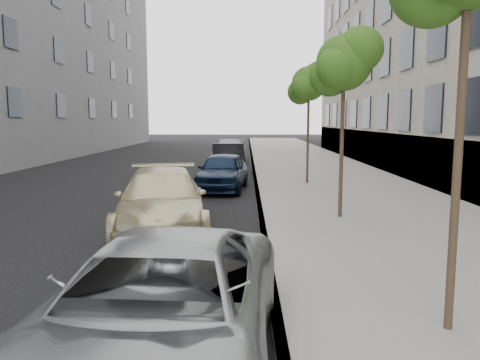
{
  "coord_description": "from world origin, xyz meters",
  "views": [
    {
      "loc": [
        0.78,
        -3.86,
        2.62
      ],
      "look_at": [
        0.67,
        4.79,
        1.5
      ],
      "focal_mm": 35.0,
      "sensor_mm": 36.0,
      "label": 1
    }
  ],
  "objects_px": {
    "tree_far": "(310,84)",
    "suv": "(162,201)",
    "sedan_rear": "(230,151)",
    "sedan_black": "(228,158)",
    "sedan_blue": "(222,171)",
    "minivan": "(159,312)",
    "tree_mid": "(345,63)"
  },
  "relations": [
    {
      "from": "tree_far",
      "to": "sedan_black",
      "type": "xyz_separation_m",
      "value": [
        -3.33,
        4.52,
        -3.27
      ]
    },
    {
      "from": "minivan",
      "to": "sedan_blue",
      "type": "relative_size",
      "value": 1.21
    },
    {
      "from": "tree_far",
      "to": "sedan_blue",
      "type": "height_order",
      "value": "tree_far"
    },
    {
      "from": "tree_mid",
      "to": "suv",
      "type": "height_order",
      "value": "tree_mid"
    },
    {
      "from": "tree_mid",
      "to": "suv",
      "type": "bearing_deg",
      "value": -165.47
    },
    {
      "from": "tree_far",
      "to": "sedan_rear",
      "type": "xyz_separation_m",
      "value": [
        -3.46,
        10.5,
        -3.3
      ]
    },
    {
      "from": "suv",
      "to": "tree_mid",
      "type": "bearing_deg",
      "value": 5.95
    },
    {
      "from": "suv",
      "to": "sedan_blue",
      "type": "height_order",
      "value": "suv"
    },
    {
      "from": "suv",
      "to": "sedan_blue",
      "type": "bearing_deg",
      "value": 72.07
    },
    {
      "from": "suv",
      "to": "sedan_rear",
      "type": "bearing_deg",
      "value": 78.4
    },
    {
      "from": "tree_mid",
      "to": "minivan",
      "type": "height_order",
      "value": "tree_mid"
    },
    {
      "from": "tree_mid",
      "to": "minivan",
      "type": "xyz_separation_m",
      "value": [
        -3.33,
        -7.37,
        -3.32
      ]
    },
    {
      "from": "tree_far",
      "to": "suv",
      "type": "bearing_deg",
      "value": -120.03
    },
    {
      "from": "sedan_black",
      "to": "sedan_rear",
      "type": "relative_size",
      "value": 0.91
    },
    {
      "from": "suv",
      "to": "sedan_rear",
      "type": "xyz_separation_m",
      "value": [
        0.96,
        18.15,
        -0.03
      ]
    },
    {
      "from": "minivan",
      "to": "suv",
      "type": "xyz_separation_m",
      "value": [
        -1.09,
        6.22,
        0.03
      ]
    },
    {
      "from": "tree_mid",
      "to": "sedan_blue",
      "type": "distance_m",
      "value": 7.22
    },
    {
      "from": "suv",
      "to": "sedan_blue",
      "type": "distance_m",
      "value": 6.72
    },
    {
      "from": "sedan_black",
      "to": "sedan_blue",
      "type": "bearing_deg",
      "value": -92.59
    },
    {
      "from": "minivan",
      "to": "suv",
      "type": "distance_m",
      "value": 6.32
    },
    {
      "from": "tree_far",
      "to": "sedan_rear",
      "type": "height_order",
      "value": "tree_far"
    },
    {
      "from": "tree_mid",
      "to": "suv",
      "type": "xyz_separation_m",
      "value": [
        -4.42,
        -1.14,
        -3.29
      ]
    },
    {
      "from": "sedan_rear",
      "to": "sedan_black",
      "type": "bearing_deg",
      "value": -86.9
    },
    {
      "from": "tree_far",
      "to": "sedan_rear",
      "type": "relative_size",
      "value": 0.98
    },
    {
      "from": "tree_far",
      "to": "sedan_blue",
      "type": "distance_m",
      "value": 4.79
    },
    {
      "from": "sedan_black",
      "to": "suv",
      "type": "bearing_deg",
      "value": -97.71
    },
    {
      "from": "suv",
      "to": "sedan_black",
      "type": "bearing_deg",
      "value": 76.29
    },
    {
      "from": "sedan_blue",
      "to": "sedan_rear",
      "type": "distance_m",
      "value": 11.52
    },
    {
      "from": "suv",
      "to": "sedan_black",
      "type": "relative_size",
      "value": 1.14
    },
    {
      "from": "tree_far",
      "to": "suv",
      "type": "height_order",
      "value": "tree_far"
    },
    {
      "from": "tree_mid",
      "to": "sedan_rear",
      "type": "relative_size",
      "value": 0.99
    },
    {
      "from": "minivan",
      "to": "sedan_blue",
      "type": "bearing_deg",
      "value": 93.71
    }
  ]
}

